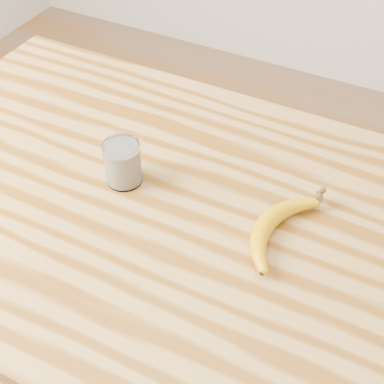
% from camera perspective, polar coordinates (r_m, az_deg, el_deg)
% --- Properties ---
extents(table, '(1.20, 0.80, 0.90)m').
position_cam_1_polar(table, '(1.11, -4.04, -5.48)').
color(table, '#A67C3F').
rests_on(table, ground).
extents(smoothie_glass, '(0.07, 0.07, 0.09)m').
position_cam_1_polar(smoothie_glass, '(1.03, -7.38, 3.07)').
color(smoothie_glass, white).
rests_on(smoothie_glass, table).
extents(banana, '(0.14, 0.29, 0.03)m').
position_cam_1_polar(banana, '(0.96, 7.94, -3.25)').
color(banana, '#C78E03').
rests_on(banana, table).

